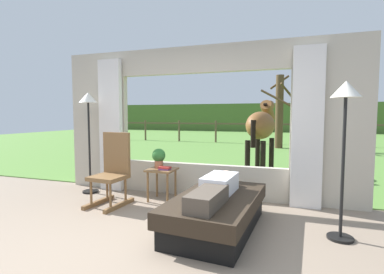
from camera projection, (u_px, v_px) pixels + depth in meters
ground_plane at (135, 256)px, 2.81m from camera, size 12.00×12.00×0.00m
back_wall_with_window at (200, 123)px, 4.85m from camera, size 5.20×0.12×2.55m
curtain_panel_left at (111, 126)px, 5.25m from camera, size 0.44×0.10×2.40m
curtain_panel_right at (307, 128)px, 4.20m from camera, size 0.44×0.10×2.40m
outdoor_pasture_lawn at (258, 141)px, 15.27m from camera, size 36.00×21.68×0.02m
distant_hill_ridge at (269, 118)px, 24.50m from camera, size 36.00×2.00×2.40m
recliner_sofa at (217, 212)px, 3.44m from camera, size 1.04×1.77×0.42m
reclining_person at (216, 188)px, 3.37m from camera, size 0.39×1.44×0.22m
rocking_chair at (113, 169)px, 4.43m from camera, size 0.52×0.72×1.12m
side_table at (162, 174)px, 4.63m from camera, size 0.44×0.44×0.52m
potted_plant at (159, 157)px, 4.69m from camera, size 0.22×0.22×0.32m
book_stack at (165, 168)px, 4.53m from camera, size 0.19×0.14×0.05m
floor_lamp_left at (88, 112)px, 5.03m from camera, size 0.32×0.32×1.79m
floor_lamp_right at (345, 112)px, 3.08m from camera, size 0.32×0.32×1.76m
horse at (262, 126)px, 6.25m from camera, size 0.75×1.82×1.73m
pasture_tree at (279, 110)px, 11.82m from camera, size 1.51×1.16×3.07m
pasture_fence_line at (256, 129)px, 13.85m from camera, size 16.10×0.10×1.10m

